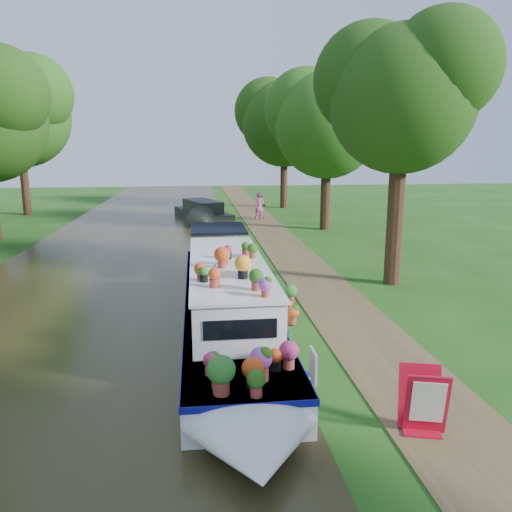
# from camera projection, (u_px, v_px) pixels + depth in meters

# --- Properties ---
(ground) EXTENTS (100.00, 100.00, 0.00)m
(ground) POSITION_uv_depth(u_px,v_px,m) (304.00, 315.00, 14.31)
(ground) COLOR #1C4D13
(ground) RESTS_ON ground
(canal_water) EXTENTS (10.00, 100.00, 0.02)m
(canal_water) POSITION_uv_depth(u_px,v_px,m) (89.00, 324.00, 13.60)
(canal_water) COLOR black
(canal_water) RESTS_ON ground
(towpath) EXTENTS (2.20, 100.00, 0.03)m
(towpath) POSITION_uv_depth(u_px,v_px,m) (345.00, 313.00, 14.45)
(towpath) COLOR brown
(towpath) RESTS_ON ground
(plant_boat) EXTENTS (2.29, 13.52, 2.29)m
(plant_boat) POSITION_uv_depth(u_px,v_px,m) (228.00, 301.00, 12.83)
(plant_boat) COLOR white
(plant_boat) RESTS_ON canal_water
(tree_near_overhang) EXTENTS (5.52, 5.28, 8.99)m
(tree_near_overhang) POSITION_uv_depth(u_px,v_px,m) (402.00, 89.00, 16.33)
(tree_near_overhang) COLOR black
(tree_near_overhang) RESTS_ON ground
(tree_near_mid) EXTENTS (6.90, 6.60, 9.40)m
(tree_near_mid) POSITION_uv_depth(u_px,v_px,m) (327.00, 116.00, 28.10)
(tree_near_mid) COLOR black
(tree_near_mid) RESTS_ON ground
(tree_near_far) EXTENTS (7.59, 7.26, 10.30)m
(tree_near_far) POSITION_uv_depth(u_px,v_px,m) (284.00, 117.00, 38.59)
(tree_near_far) COLOR black
(tree_near_far) RESTS_ON ground
(tree_far_d) EXTENTS (8.05, 7.70, 10.85)m
(tree_far_d) POSITION_uv_depth(u_px,v_px,m) (18.00, 108.00, 34.33)
(tree_far_d) COLOR black
(tree_far_d) RESTS_ON ground
(second_boat) EXTENTS (3.90, 7.39, 1.35)m
(second_boat) POSITION_uv_depth(u_px,v_px,m) (203.00, 213.00, 32.62)
(second_boat) COLOR black
(second_boat) RESTS_ON canal_water
(sandwich_board) EXTENTS (0.74, 0.71, 1.11)m
(sandwich_board) POSITION_uv_depth(u_px,v_px,m) (423.00, 404.00, 8.32)
(sandwich_board) COLOR red
(sandwich_board) RESTS_ON towpath
(pedestrian_pink) EXTENTS (0.79, 0.67, 1.82)m
(pedestrian_pink) POSITION_uv_depth(u_px,v_px,m) (259.00, 206.00, 32.92)
(pedestrian_pink) COLOR #EA6084
(pedestrian_pink) RESTS_ON towpath
(pedestrian_dark) EXTENTS (0.94, 0.84, 1.59)m
(pedestrian_dark) POSITION_uv_depth(u_px,v_px,m) (260.00, 207.00, 33.61)
(pedestrian_dark) COLOR black
(pedestrian_dark) RESTS_ON towpath
(verge_plant) EXTENTS (0.40, 0.36, 0.38)m
(verge_plant) POSITION_uv_depth(u_px,v_px,m) (278.00, 297.00, 15.37)
(verge_plant) COLOR #1C5B1B
(verge_plant) RESTS_ON ground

